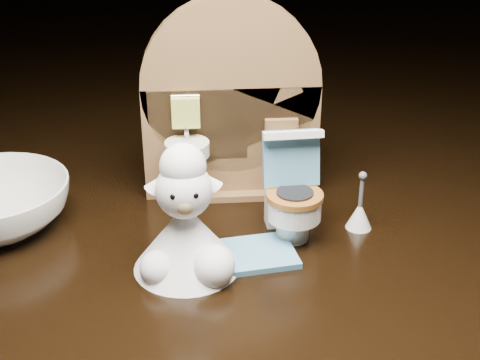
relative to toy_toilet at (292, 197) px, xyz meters
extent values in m
cube|color=black|center=(-0.04, 0.00, -0.08)|extent=(2.50, 2.50, 0.10)
cube|color=brown|center=(-0.04, 0.06, 0.02)|extent=(0.13, 0.02, 0.09)
cylinder|color=brown|center=(-0.04, 0.06, 0.06)|extent=(0.13, 0.02, 0.13)
cube|color=brown|center=(-0.04, 0.06, -0.02)|extent=(0.05, 0.04, 0.01)
cylinder|color=white|center=(-0.07, 0.05, -0.01)|extent=(0.01, 0.01, 0.04)
cylinder|color=white|center=(-0.07, 0.04, 0.02)|extent=(0.03, 0.03, 0.01)
cylinder|color=silver|center=(-0.07, 0.05, 0.03)|extent=(0.00, 0.00, 0.01)
cube|color=#CFD656|center=(-0.07, 0.05, 0.04)|extent=(0.02, 0.01, 0.02)
cube|color=brown|center=(0.00, 0.05, 0.02)|extent=(0.02, 0.01, 0.02)
cylinder|color=#BDB188|center=(0.00, 0.05, 0.02)|extent=(0.02, 0.02, 0.02)
cylinder|color=white|center=(0.00, -0.01, -0.02)|extent=(0.02, 0.02, 0.02)
cylinder|color=white|center=(0.00, -0.01, 0.00)|extent=(0.04, 0.04, 0.02)
cylinder|color=#93541C|center=(0.00, -0.01, 0.01)|extent=(0.04, 0.04, 0.00)
cube|color=white|center=(0.00, 0.01, 0.00)|extent=(0.03, 0.02, 0.05)
cube|color=#5192BC|center=(0.00, 0.01, 0.03)|extent=(0.04, 0.02, 0.04)
cube|color=white|center=(0.00, 0.00, 0.04)|extent=(0.04, 0.01, 0.01)
cylinder|color=olive|center=(0.01, 0.01, 0.02)|extent=(0.01, 0.01, 0.01)
cube|color=#5192BC|center=(-0.03, -0.03, -0.03)|extent=(0.06, 0.05, 0.00)
cone|color=white|center=(0.05, 0.00, -0.02)|extent=(0.02, 0.02, 0.02)
cylinder|color=#59595B|center=(0.05, 0.00, 0.00)|extent=(0.00, 0.00, 0.02)
sphere|color=#59595B|center=(0.05, 0.00, 0.01)|extent=(0.01, 0.01, 0.01)
cone|color=white|center=(-0.07, -0.04, -0.01)|extent=(0.07, 0.07, 0.04)
sphere|color=white|center=(-0.06, -0.05, -0.02)|extent=(0.03, 0.03, 0.03)
sphere|color=white|center=(-0.09, -0.05, -0.02)|extent=(0.02, 0.02, 0.02)
sphere|color=white|center=(-0.07, -0.04, 0.03)|extent=(0.03, 0.03, 0.03)
sphere|color=#9A8456|center=(-0.07, -0.05, 0.03)|extent=(0.01, 0.01, 0.01)
sphere|color=white|center=(-0.07, -0.04, 0.04)|extent=(0.03, 0.03, 0.03)
cone|color=white|center=(-0.09, -0.04, 0.03)|extent=(0.02, 0.01, 0.02)
cone|color=white|center=(-0.06, -0.04, 0.03)|extent=(0.02, 0.01, 0.02)
sphere|color=black|center=(-0.08, -0.05, 0.03)|extent=(0.00, 0.00, 0.00)
sphere|color=black|center=(-0.07, -0.05, 0.03)|extent=(0.00, 0.00, 0.00)
camera|label=1|loc=(-0.07, -0.39, 0.21)|focal=50.00mm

